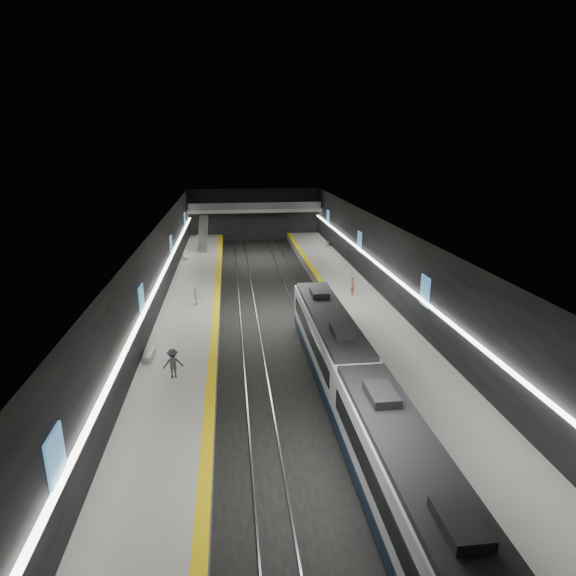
{
  "coord_description": "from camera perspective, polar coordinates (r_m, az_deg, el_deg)",
  "views": [
    {
      "loc": [
        -3.86,
        -39.56,
        14.75
      ],
      "look_at": [
        1.14,
        1.45,
        2.2
      ],
      "focal_mm": 30.0,
      "sensor_mm": 36.0,
      "label": 1
    }
  ],
  "objects": [
    {
      "name": "ground",
      "position": [
        42.4,
        -1.29,
        -3.46
      ],
      "size": [
        70.0,
        70.0,
        0.0
      ],
      "primitive_type": "plane",
      "color": "black",
      "rests_on": "ground"
    },
    {
      "name": "ceiling",
      "position": [
        40.32,
        -1.36,
        7.26
      ],
      "size": [
        20.0,
        70.0,
        0.04
      ],
      "primitive_type": "cube",
      "rotation": [
        3.14,
        0.0,
        0.0
      ],
      "color": "beige",
      "rests_on": "wall_left"
    },
    {
      "name": "wall_left",
      "position": [
        41.45,
        -15.22,
        1.26
      ],
      "size": [
        0.04,
        70.0,
        8.0
      ],
      "primitive_type": "cube",
      "color": "black",
      "rests_on": "ground"
    },
    {
      "name": "wall_right",
      "position": [
        43.28,
        11.98,
        2.14
      ],
      "size": [
        0.04,
        70.0,
        8.0
      ],
      "primitive_type": "cube",
      "color": "black",
      "rests_on": "ground"
    },
    {
      "name": "wall_back",
      "position": [
        75.43,
        -3.99,
        8.66
      ],
      "size": [
        20.0,
        0.04,
        8.0
      ],
      "primitive_type": "cube",
      "color": "black",
      "rests_on": "ground"
    },
    {
      "name": "platform_left",
      "position": [
        42.21,
        -11.49,
        -3.19
      ],
      "size": [
        5.0,
        70.0,
        1.0
      ],
      "primitive_type": "cube",
      "color": "slate",
      "rests_on": "ground"
    },
    {
      "name": "tile_surface_left",
      "position": [
        42.04,
        -11.53,
        -2.53
      ],
      "size": [
        5.0,
        70.0,
        0.02
      ],
      "primitive_type": "cube",
      "color": "#A7A8A2",
      "rests_on": "platform_left"
    },
    {
      "name": "tactile_strip_left",
      "position": [
        41.9,
        -8.54,
        -2.42
      ],
      "size": [
        0.6,
        70.0,
        0.02
      ],
      "primitive_type": "cube",
      "color": "yellow",
      "rests_on": "platform_left"
    },
    {
      "name": "platform_right",
      "position": [
        43.56,
        8.58,
        -2.39
      ],
      "size": [
        5.0,
        70.0,
        1.0
      ],
      "primitive_type": "cube",
      "color": "slate",
      "rests_on": "ground"
    },
    {
      "name": "tile_surface_right",
      "position": [
        43.39,
        8.61,
        -1.76
      ],
      "size": [
        5.0,
        70.0,
        0.02
      ],
      "primitive_type": "cube",
      "color": "#A7A8A2",
      "rests_on": "platform_right"
    },
    {
      "name": "tactile_strip_right",
      "position": [
        42.87,
        5.77,
        -1.87
      ],
      "size": [
        0.6,
        70.0,
        0.02
      ],
      "primitive_type": "cube",
      "color": "yellow",
      "rests_on": "platform_right"
    },
    {
      "name": "rails",
      "position": [
        42.38,
        -1.29,
        -3.39
      ],
      "size": [
        6.52,
        70.0,
        0.12
      ],
      "color": "gray",
      "rests_on": "ground"
    },
    {
      "name": "train",
      "position": [
        26.06,
        8.26,
        -12.09
      ],
      "size": [
        2.69,
        30.05,
        3.6
      ],
      "color": "#0E1E34",
      "rests_on": "ground"
    },
    {
      "name": "ad_posters",
      "position": [
        42.02,
        -1.47,
        2.77
      ],
      "size": [
        19.94,
        53.5,
        2.2
      ],
      "color": "#4289C6",
      "rests_on": "wall_left"
    },
    {
      "name": "cove_light_left",
      "position": [
        41.48,
        -14.92,
        1.01
      ],
      "size": [
        0.25,
        68.6,
        0.12
      ],
      "primitive_type": "cube",
      "color": "white",
      "rests_on": "wall_left"
    },
    {
      "name": "cove_light_right",
      "position": [
        43.26,
        11.71,
        1.88
      ],
      "size": [
        0.25,
        68.6,
        0.12
      ],
      "primitive_type": "cube",
      "color": "white",
      "rests_on": "wall_right"
    },
    {
      "name": "mezzanine_bridge",
      "position": [
        73.24,
        -3.91,
        9.24
      ],
      "size": [
        20.0,
        3.0,
        1.5
      ],
      "color": "gray",
      "rests_on": "wall_left"
    },
    {
      "name": "escalator",
      "position": [
        66.72,
        -10.02,
        6.41
      ],
      "size": [
        1.2,
        7.5,
        3.92
      ],
      "primitive_type": "cube",
      "rotation": [
        0.44,
        0.0,
        0.0
      ],
      "color": "#99999E",
      "rests_on": "platform_left"
    },
    {
      "name": "bench_left_near",
      "position": [
        33.49,
        -16.16,
        -7.62
      ],
      "size": [
        0.62,
        1.93,
        0.47
      ],
      "primitive_type": "cube",
      "rotation": [
        0.0,
        0.0,
        -0.05
      ],
      "color": "#99999E",
      "rests_on": "platform_left"
    },
    {
      "name": "bench_left_far",
      "position": [
        60.37,
        -12.1,
        3.57
      ],
      "size": [
        0.76,
        1.87,
        0.44
      ],
      "primitive_type": "cube",
      "rotation": [
        0.0,
        0.0,
        0.15
      ],
      "color": "#99999E",
      "rests_on": "platform_left"
    },
    {
      "name": "bench_right_far",
      "position": [
        66.94,
        4.73,
        5.18
      ],
      "size": [
        0.94,
        1.91,
        0.45
      ],
      "primitive_type": "cube",
      "rotation": [
        0.0,
        0.0,
        -0.24
      ],
      "color": "#99999E",
      "rests_on": "platform_right"
    },
    {
      "name": "passenger_right_a",
      "position": [
        45.3,
        7.66,
        0.19
      ],
      "size": [
        0.47,
        0.66,
        1.69
      ],
      "primitive_type": "imported",
      "rotation": [
        0.0,
        0.0,
        1.69
      ],
      "color": "#AA533F",
      "rests_on": "platform_right"
    },
    {
      "name": "passenger_left_a",
      "position": [
        42.98,
        -10.9,
        -0.94
      ],
      "size": [
        0.4,
        0.95,
        1.61
      ],
      "primitive_type": "imported",
      "rotation": [
        0.0,
        0.0,
        -1.56
      ],
      "color": "silver",
      "rests_on": "platform_left"
    },
    {
      "name": "passenger_left_b",
      "position": [
        30.23,
        -13.47,
        -8.7
      ],
      "size": [
        1.29,
        0.87,
        1.86
      ],
      "primitive_type": "imported",
      "rotation": [
        0.0,
        0.0,
        3.3
      ],
      "color": "#39383E",
      "rests_on": "platform_left"
    }
  ]
}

